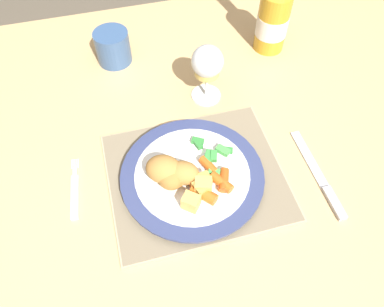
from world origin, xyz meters
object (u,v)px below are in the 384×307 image
object	(u,v)px
table_knife	(321,180)
fork	(75,192)
wine_glass	(207,64)
bottle	(274,15)
dining_table	(196,154)
drinking_cup	(113,46)
dinner_plate	(192,176)

from	to	relation	value
table_knife	fork	bearing A→B (deg)	168.28
wine_glass	bottle	distance (m)	0.24
dining_table	bottle	size ratio (longest dim) A/B	5.79
dining_table	bottle	world-z (taller)	bottle
fork	bottle	xyz separation A→B (m)	(0.52, 0.31, 0.09)
table_knife	drinking_cup	xyz separation A→B (m)	(-0.34, 0.46, 0.04)
bottle	drinking_cup	bearing A→B (deg)	172.75
dinner_plate	drinking_cup	world-z (taller)	drinking_cup
dining_table	drinking_cup	bearing A→B (deg)	115.59
dining_table	wine_glass	bearing A→B (deg)	63.40
bottle	drinking_cup	xyz separation A→B (m)	(-0.39, 0.05, -0.05)
dinner_plate	table_knife	size ratio (longest dim) A/B	1.30
drinking_cup	table_knife	bearing A→B (deg)	-53.54
dinner_plate	bottle	world-z (taller)	bottle
dinner_plate	fork	size ratio (longest dim) A/B	2.03
bottle	table_knife	bearing A→B (deg)	-97.01
dining_table	drinking_cup	size ratio (longest dim) A/B	18.31
fork	drinking_cup	distance (m)	0.39
dinner_plate	fork	world-z (taller)	dinner_plate
dinner_plate	table_knife	world-z (taller)	dinner_plate
dinner_plate	wine_glass	distance (m)	0.25
table_knife	bottle	size ratio (longest dim) A/B	0.81
bottle	dinner_plate	bearing A→B (deg)	-130.57
bottle	drinking_cup	world-z (taller)	bottle
dining_table	bottle	xyz separation A→B (m)	(0.25, 0.23, 0.17)
dining_table	table_knife	world-z (taller)	table_knife
wine_glass	table_knife	bearing A→B (deg)	-61.34
fork	drinking_cup	size ratio (longest dim) A/B	1.63
fork	wine_glass	xyz separation A→B (m)	(0.31, 0.18, 0.09)
dinner_plate	table_knife	bearing A→B (deg)	-15.09
dining_table	wine_glass	world-z (taller)	wine_glass
dining_table	fork	world-z (taller)	fork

